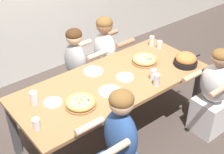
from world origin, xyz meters
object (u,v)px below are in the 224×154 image
at_px(pizza_board_main, 81,103).
at_px(empty_plate_c, 93,71).
at_px(pizza_board_second, 145,60).
at_px(empty_plate_a, 53,102).
at_px(skillet_bowl, 186,60).
at_px(empty_plate_b, 110,91).
at_px(drinking_glass_c, 157,81).
at_px(diner_near_right, 212,97).
at_px(drinking_glass_d, 153,75).
at_px(diner_far_midright, 105,60).
at_px(drinking_glass_a, 34,98).
at_px(drinking_glass_b, 36,124).
at_px(drinking_glass_e, 152,42).
at_px(diner_near_midleft, 120,149).
at_px(empty_plate_d, 125,77).
at_px(diner_far_center, 77,73).
at_px(cocktail_glass_blue, 160,45).

height_order(pizza_board_main, empty_plate_c, pizza_board_main).
bearing_deg(pizza_board_second, empty_plate_a, -179.89).
bearing_deg(skillet_bowl, empty_plate_b, 172.69).
xyz_separation_m(pizza_board_main, drinking_glass_c, (0.81, -0.22, 0.03)).
bearing_deg(diner_near_right, drinking_glass_d, 51.82).
bearing_deg(skillet_bowl, diner_far_midright, 115.15).
relative_size(skillet_bowl, empty_plate_c, 1.78).
distance_m(pizza_board_second, skillet_bowl, 0.48).
distance_m(pizza_board_second, drinking_glass_c, 0.49).
height_order(drinking_glass_a, diner_far_midright, diner_far_midright).
bearing_deg(pizza_board_second, drinking_glass_b, -171.30).
distance_m(drinking_glass_a, drinking_glass_d, 1.27).
bearing_deg(drinking_glass_e, drinking_glass_b, -165.75).
bearing_deg(drinking_glass_a, diner_far_midright, 22.25).
bearing_deg(drinking_glass_c, diner_near_midleft, -157.13).
bearing_deg(drinking_glass_d, empty_plate_d, 135.02).
xyz_separation_m(drinking_glass_a, diner_far_midright, (1.26, 0.52, -0.28)).
distance_m(empty_plate_b, drinking_glass_e, 1.15).
distance_m(skillet_bowl, diner_near_midleft, 1.42).
bearing_deg(drinking_glass_d, drinking_glass_e, 46.45).
xyz_separation_m(pizza_board_main, drinking_glass_a, (-0.33, 0.31, 0.04)).
height_order(drinking_glass_c, drinking_glass_e, drinking_glass_c).
bearing_deg(skillet_bowl, drinking_glass_a, 165.57).
bearing_deg(drinking_glass_c, pizza_board_main, 164.86).
distance_m(empty_plate_c, drinking_glass_e, 0.96).
relative_size(drinking_glass_d, diner_far_center, 0.11).
xyz_separation_m(skillet_bowl, diner_far_center, (-0.90, 0.96, -0.30)).
bearing_deg(diner_far_midright, drinking_glass_b, -58.95).
height_order(empty_plate_b, drinking_glass_a, drinking_glass_a).
relative_size(cocktail_glass_blue, diner_far_midright, 0.10).
distance_m(pizza_board_second, drinking_glass_d, 0.37).
bearing_deg(empty_plate_b, drinking_glass_c, -25.40).
distance_m(empty_plate_b, empty_plate_d, 0.31).
distance_m(empty_plate_d, drinking_glass_e, 0.84).
bearing_deg(pizza_board_main, empty_plate_d, 8.50).
bearing_deg(empty_plate_c, drinking_glass_e, 2.21).
bearing_deg(empty_plate_a, pizza_board_main, -46.66).
distance_m(drinking_glass_d, diner_far_center, 1.06).
bearing_deg(empty_plate_c, empty_plate_a, -161.82).
relative_size(drinking_glass_c, diner_near_midleft, 0.11).
height_order(pizza_board_second, empty_plate_a, pizza_board_second).
height_order(pizza_board_second, diner_near_midleft, diner_near_midleft).
bearing_deg(diner_far_midright, empty_plate_d, -21.17).
bearing_deg(empty_plate_c, drinking_glass_b, -154.60).
relative_size(drinking_glass_c, diner_far_center, 0.12).
height_order(empty_plate_a, diner_near_midleft, diner_near_midleft).
xyz_separation_m(empty_plate_a, diner_far_midright, (1.12, 0.62, -0.22)).
height_order(pizza_board_main, drinking_glass_b, drinking_glass_b).
height_order(empty_plate_d, diner_far_center, diner_far_center).
xyz_separation_m(pizza_board_second, empty_plate_d, (-0.40, -0.11, -0.02)).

